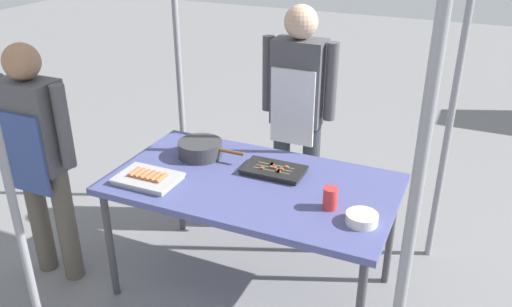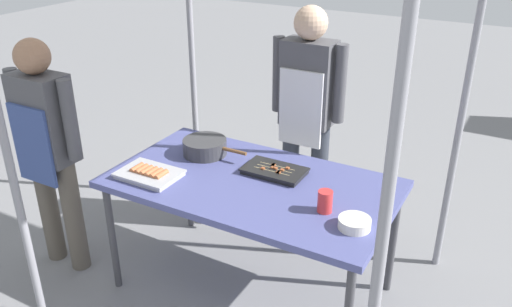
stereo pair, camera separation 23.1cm
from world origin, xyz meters
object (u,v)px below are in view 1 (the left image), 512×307
(customer_nearby, at_px, (38,149))
(drink_cup_near_edge, at_px, (330,198))
(tray_meat_skewers, at_px, (274,170))
(condiment_bowl, at_px, (362,218))
(vendor_woman, at_px, (298,103))
(cooking_wok, at_px, (201,148))
(stall_table, at_px, (252,189))
(tray_grilled_sausages, at_px, (148,178))

(customer_nearby, bearing_deg, drink_cup_near_edge, 8.78)
(drink_cup_near_edge, xyz_separation_m, customer_nearby, (-1.68, -0.26, 0.07))
(tray_meat_skewers, distance_m, drink_cup_near_edge, 0.48)
(condiment_bowl, distance_m, customer_nearby, 1.88)
(vendor_woman, bearing_deg, condiment_bowl, 125.30)
(customer_nearby, bearing_deg, cooking_wok, 34.26)
(drink_cup_near_edge, distance_m, vendor_woman, 1.04)
(cooking_wok, xyz_separation_m, drink_cup_near_edge, (0.91, -0.27, 0.01))
(stall_table, height_order, tray_meat_skewers, tray_meat_skewers)
(drink_cup_near_edge, bearing_deg, tray_meat_skewers, 149.17)
(tray_grilled_sausages, distance_m, condiment_bowl, 1.20)
(tray_grilled_sausages, xyz_separation_m, tray_meat_skewers, (0.61, 0.38, -0.00))
(tray_grilled_sausages, distance_m, customer_nearby, 0.69)
(cooking_wok, height_order, vendor_woman, vendor_woman)
(cooking_wok, xyz_separation_m, condiment_bowl, (1.09, -0.34, -0.03))
(drink_cup_near_edge, relative_size, vendor_woman, 0.07)
(cooking_wok, bearing_deg, condiment_bowl, -17.30)
(customer_nearby, bearing_deg, condiment_bowl, 5.78)
(tray_meat_skewers, bearing_deg, tray_grilled_sausages, -147.66)
(stall_table, height_order, drink_cup_near_edge, drink_cup_near_edge)
(tray_grilled_sausages, relative_size, cooking_wok, 0.80)
(stall_table, distance_m, drink_cup_near_edge, 0.51)
(drink_cup_near_edge, bearing_deg, tray_grilled_sausages, -172.27)
(tray_meat_skewers, distance_m, vendor_woman, 0.69)
(stall_table, height_order, cooking_wok, cooking_wok)
(tray_grilled_sausages, height_order, condiment_bowl, same)
(cooking_wok, relative_size, condiment_bowl, 2.72)
(tray_meat_skewers, xyz_separation_m, vendor_woman, (-0.10, 0.66, 0.18))
(drink_cup_near_edge, bearing_deg, stall_table, 167.92)
(condiment_bowl, bearing_deg, stall_table, 165.31)
(vendor_woman, distance_m, customer_nearby, 1.66)
(stall_table, relative_size, condiment_bowl, 10.07)
(tray_meat_skewers, relative_size, condiment_bowl, 2.25)
(condiment_bowl, relative_size, drink_cup_near_edge, 1.37)
(tray_grilled_sausages, relative_size, tray_meat_skewers, 0.97)
(cooking_wok, bearing_deg, tray_grilled_sausages, -105.13)
(tray_grilled_sausages, bearing_deg, customer_nearby, -169.62)
(vendor_woman, bearing_deg, cooking_wok, 57.78)
(cooking_wok, xyz_separation_m, vendor_woman, (0.40, 0.63, 0.14))
(stall_table, xyz_separation_m, tray_meat_skewers, (0.07, 0.14, 0.07))
(stall_table, xyz_separation_m, tray_grilled_sausages, (-0.53, -0.24, 0.07))
(tray_meat_skewers, distance_m, customer_nearby, 1.37)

